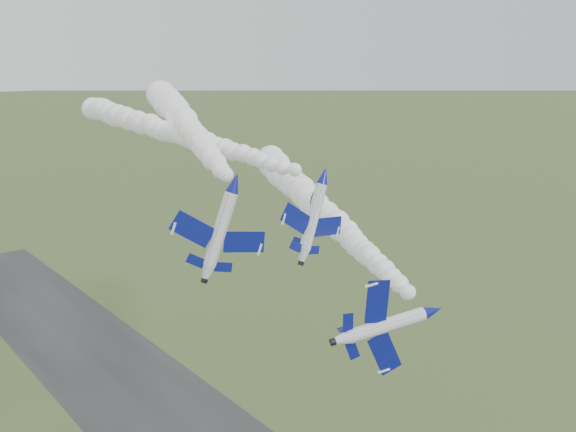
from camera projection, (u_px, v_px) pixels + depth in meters
name	position (u px, v px, depth m)	size (l,w,h in m)	color
jet_lead	(434.00, 311.00, 66.25)	(7.03, 12.07, 10.21)	white
smoke_trail_jet_lead	(319.00, 208.00, 99.27)	(5.60, 66.87, 5.60)	white
jet_pair_left	(235.00, 183.00, 70.75)	(10.42, 12.59, 4.28)	white
smoke_trail_jet_pair_left	(184.00, 123.00, 106.01)	(5.91, 71.77, 5.91)	white
jet_pair_right	(325.00, 175.00, 78.75)	(9.85, 12.51, 4.17)	white
smoke_trail_jet_pair_right	(173.00, 133.00, 104.45)	(4.43, 64.65, 4.43)	white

